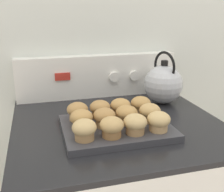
# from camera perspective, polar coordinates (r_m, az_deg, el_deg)

# --- Properties ---
(wall_back) EXTENTS (8.00, 0.05, 2.40)m
(wall_back) POSITION_cam_1_polar(r_m,az_deg,el_deg) (1.30, -3.52, 13.38)
(wall_back) COLOR silver
(wall_back) RESTS_ON ground_plane
(control_panel) EXTENTS (0.72, 0.07, 0.19)m
(control_panel) POSITION_cam_1_polar(r_m,az_deg,el_deg) (1.28, -2.77, 4.08)
(control_panel) COLOR white
(control_panel) RESTS_ON stove_range
(muffin_pan) EXTENTS (0.36, 0.28, 0.02)m
(muffin_pan) POSITION_cam_1_polar(r_m,az_deg,el_deg) (0.95, 0.87, -6.46)
(muffin_pan) COLOR #38383D
(muffin_pan) RESTS_ON stove_range
(muffin_r0_c0) EXTENTS (0.07, 0.07, 0.06)m
(muffin_r0_c0) POSITION_cam_1_polar(r_m,az_deg,el_deg) (0.83, -5.64, -6.78)
(muffin_r0_c0) COLOR #A37A4C
(muffin_r0_c0) RESTS_ON muffin_pan
(muffin_r0_c1) EXTENTS (0.07, 0.07, 0.06)m
(muffin_r0_c1) POSITION_cam_1_polar(r_m,az_deg,el_deg) (0.85, -0.06, -6.28)
(muffin_r0_c1) COLOR olive
(muffin_r0_c1) RESTS_ON muffin_pan
(muffin_r0_c2) EXTENTS (0.07, 0.07, 0.06)m
(muffin_r0_c2) POSITION_cam_1_polar(r_m,az_deg,el_deg) (0.87, 4.75, -5.64)
(muffin_r0_c2) COLOR #A37A4C
(muffin_r0_c2) RESTS_ON muffin_pan
(muffin_r0_c3) EXTENTS (0.07, 0.07, 0.06)m
(muffin_r0_c3) POSITION_cam_1_polar(r_m,az_deg,el_deg) (0.90, 9.47, -5.05)
(muffin_r0_c3) COLOR tan
(muffin_r0_c3) RESTS_ON muffin_pan
(muffin_r1_c0) EXTENTS (0.07, 0.07, 0.06)m
(muffin_r1_c0) POSITION_cam_1_polar(r_m,az_deg,el_deg) (0.91, -6.20, -4.67)
(muffin_r1_c0) COLOR tan
(muffin_r1_c0) RESTS_ON muffin_pan
(muffin_r1_c1) EXTENTS (0.07, 0.07, 0.06)m
(muffin_r1_c1) POSITION_cam_1_polar(r_m,az_deg,el_deg) (0.92, -1.54, -4.35)
(muffin_r1_c1) COLOR tan
(muffin_r1_c1) RESTS_ON muffin_pan
(muffin_r1_c2) EXTENTS (0.07, 0.07, 0.06)m
(muffin_r1_c2) POSITION_cam_1_polar(r_m,az_deg,el_deg) (0.94, 2.98, -3.76)
(muffin_r1_c2) COLOR tan
(muffin_r1_c2) RESTS_ON muffin_pan
(muffin_r1_c3) EXTENTS (0.07, 0.07, 0.06)m
(muffin_r1_c3) POSITION_cam_1_polar(r_m,az_deg,el_deg) (0.97, 7.69, -3.33)
(muffin_r1_c3) COLOR tan
(muffin_r1_c3) RESTS_ON muffin_pan
(muffin_r2_c0) EXTENTS (0.07, 0.07, 0.06)m
(muffin_r2_c0) POSITION_cam_1_polar(r_m,az_deg,el_deg) (0.98, -7.01, -3.07)
(muffin_r2_c0) COLOR #A37A4C
(muffin_r2_c0) RESTS_ON muffin_pan
(muffin_r2_c1) EXTENTS (0.07, 0.07, 0.06)m
(muffin_r2_c1) POSITION_cam_1_polar(r_m,az_deg,el_deg) (0.99, -2.44, -2.65)
(muffin_r2_c1) COLOR olive
(muffin_r2_c1) RESTS_ON muffin_pan
(muffin_r2_c2) EXTENTS (0.07, 0.07, 0.06)m
(muffin_r2_c2) POSITION_cam_1_polar(r_m,az_deg,el_deg) (1.01, 1.74, -2.24)
(muffin_r2_c2) COLOR olive
(muffin_r2_c2) RESTS_ON muffin_pan
(muffin_r2_c3) EXTENTS (0.07, 0.07, 0.06)m
(muffin_r2_c3) POSITION_cam_1_polar(r_m,az_deg,el_deg) (1.04, 5.85, -1.77)
(muffin_r2_c3) COLOR tan
(muffin_r2_c3) RESTS_ON muffin_pan
(tea_kettle) EXTENTS (0.16, 0.20, 0.22)m
(tea_kettle) POSITION_cam_1_polar(r_m,az_deg,el_deg) (1.21, 10.34, 2.52)
(tea_kettle) COLOR silver
(tea_kettle) RESTS_ON stove_range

